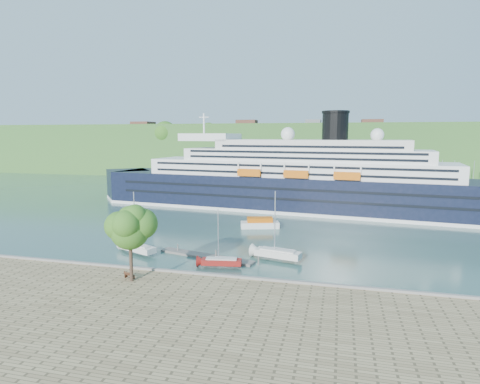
% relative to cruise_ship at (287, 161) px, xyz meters
% --- Properties ---
extents(ground, '(400.00, 400.00, 0.00)m').
position_rel_cruise_ship_xyz_m(ground, '(-9.55, -54.29, -12.46)').
color(ground, '#315850').
rests_on(ground, ground).
extents(far_hillside, '(400.00, 50.00, 24.00)m').
position_rel_cruise_ship_xyz_m(far_hillside, '(-9.55, 90.71, -0.46)').
color(far_hillside, '#305E25').
rests_on(far_hillside, ground).
extents(quay_coping, '(220.00, 0.50, 0.30)m').
position_rel_cruise_ship_xyz_m(quay_coping, '(-9.55, -54.49, -11.31)').
color(quay_coping, slate).
rests_on(quay_coping, promenade).
extents(cruise_ship, '(112.11, 28.15, 24.93)m').
position_rel_cruise_ship_xyz_m(cruise_ship, '(0.00, 0.00, 0.00)').
color(cruise_ship, black).
rests_on(cruise_ship, ground).
extents(park_bench, '(1.61, 1.00, 0.96)m').
position_rel_cruise_ship_xyz_m(park_bench, '(-12.41, -57.99, -10.98)').
color(park_bench, '#4E2916').
rests_on(park_bench, promenade).
extents(promenade_tree, '(6.37, 6.37, 10.55)m').
position_rel_cruise_ship_xyz_m(promenade_tree, '(-11.68, -58.77, -6.19)').
color(promenade_tree, '#2C5516').
rests_on(promenade_tree, promenade).
extents(floating_pontoon, '(16.44, 5.89, 0.37)m').
position_rel_cruise_ship_xyz_m(floating_pontoon, '(-6.85, -44.28, -12.28)').
color(floating_pontoon, slate).
rests_on(floating_pontoon, ground).
extents(sailboat_white_near, '(7.70, 4.73, 9.65)m').
position_rel_cruise_ship_xyz_m(sailboat_white_near, '(-18.17, -45.19, -7.64)').
color(sailboat_white_near, silver).
rests_on(sailboat_white_near, ground).
extents(sailboat_red, '(6.61, 2.77, 8.27)m').
position_rel_cruise_ship_xyz_m(sailboat_red, '(-3.11, -48.29, -8.33)').
color(sailboat_red, maroon).
rests_on(sailboat_red, ground).
extents(sailboat_white_far, '(8.20, 3.89, 10.21)m').
position_rel_cruise_ship_xyz_m(sailboat_white_far, '(4.33, -42.98, -7.36)').
color(sailboat_white_far, silver).
rests_on(sailboat_white_far, ground).
extents(tender_launch, '(8.38, 4.89, 2.19)m').
position_rel_cruise_ship_xyz_m(tender_launch, '(-2.63, -22.30, -11.37)').
color(tender_launch, '#D45F0C').
rests_on(tender_launch, ground).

